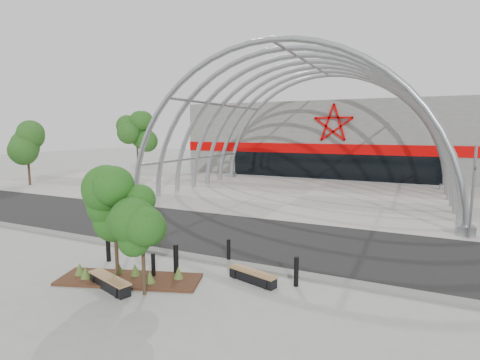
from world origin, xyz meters
name	(u,v)px	position (x,y,z in m)	size (l,w,h in m)	color
ground	(197,257)	(0.00, 0.00, 0.00)	(140.00, 140.00, 0.00)	gray
road	(236,234)	(0.00, 3.50, 0.01)	(140.00, 7.00, 0.02)	black
forecourt	(304,195)	(0.00, 15.50, 0.02)	(60.00, 17.00, 0.04)	#9A948A
kerb	(194,257)	(0.00, -0.25, 0.06)	(60.00, 0.50, 0.12)	#63635E
arena_building	(346,139)	(0.00, 33.45, 3.99)	(34.00, 15.24, 8.00)	slate
vault_canopy	(304,195)	(0.00, 15.50, 0.02)	(20.80, 15.80, 20.36)	#91969A
planting_bed	(128,277)	(-0.84, -3.02, 0.12)	(4.93, 2.87, 0.50)	#361B15
signal_pole	(473,191)	(10.10, 7.44, 2.26)	(0.34, 0.59, 4.32)	slate
street_tree_0	(114,205)	(-0.96, -3.37, 2.64)	(1.61, 1.61, 3.67)	black
street_tree_1	(142,219)	(0.38, -3.66, 2.38)	(1.40, 1.40, 3.32)	#322516
bench_0	(110,283)	(-0.87, -3.83, 0.20)	(2.00, 0.98, 0.41)	black
bench_1	(252,277)	(3.00, -1.37, 0.19)	(1.86, 0.89, 0.38)	black
bollard_0	(108,248)	(-2.81, -1.90, 0.53)	(0.17, 0.17, 1.05)	black
bollard_1	(153,266)	(-0.19, -2.50, 0.43)	(0.14, 0.14, 0.87)	black
bollard_2	(229,251)	(1.42, -0.02, 0.45)	(0.15, 0.15, 0.91)	black
bollard_3	(176,260)	(0.35, -1.94, 0.55)	(0.18, 0.18, 1.10)	black
bollard_4	(296,272)	(4.39, -1.05, 0.48)	(0.15, 0.15, 0.97)	black
bg_tree_0	(137,133)	(-20.00, 20.00, 4.64)	(3.00, 3.00, 6.45)	#2F2215
bg_tree_2	(27,143)	(-24.00, 10.00, 3.86)	(2.55, 2.55, 5.38)	#311E14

